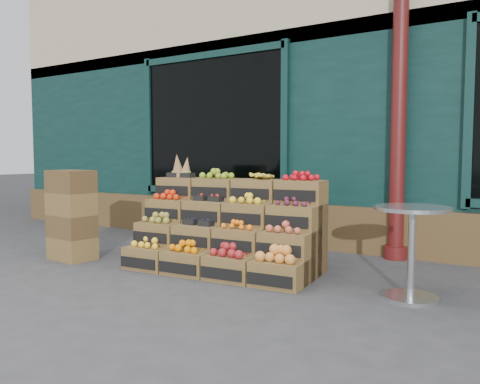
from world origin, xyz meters
The scene contains 6 objects.
ground centered at (0.00, 0.00, 0.00)m, with size 60.00×60.00×0.00m, color #38383A.
shop_facade centered at (0.00, 5.11, 2.40)m, with size 12.00×6.24×4.80m.
crate_display centered at (-0.28, 0.56, 0.39)m, with size 2.10×1.13×1.28m.
spare_crates centered at (-2.16, -0.01, 0.54)m, with size 0.58×0.43×1.08m.
bistro_table centered at (1.70, 0.43, 0.51)m, with size 0.65×0.65×0.81m.
shopkeeper centered at (-1.46, 2.98, 0.97)m, with size 0.71×0.46×1.94m, color #1A5B2F.
Camera 1 is at (2.50, -3.75, 1.23)m, focal length 35.00 mm.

